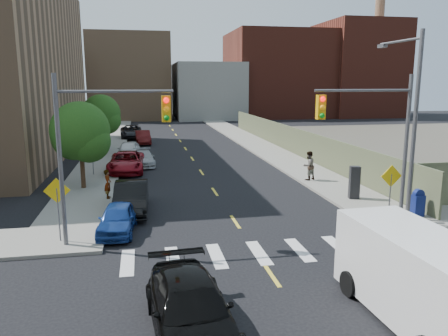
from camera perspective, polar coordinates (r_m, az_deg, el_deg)
name	(u,v)px	position (r m, az deg, el deg)	size (l,w,h in m)	color
ground	(290,302)	(14.19, 8.62, -16.95)	(160.00, 160.00, 0.00)	black
sidewalk_nw	(113,138)	(53.79, -14.35, 3.80)	(3.50, 73.00, 0.15)	gray
sidewalk_ne	(239,135)	(55.01, 2.01, 4.30)	(3.50, 73.00, 0.15)	gray
fence_north	(289,139)	(42.48, 8.48, 3.74)	(0.12, 44.00, 2.50)	#646E4D
gravel_lot	(444,144)	(53.22, 26.79, 2.83)	(36.00, 42.00, 0.06)	#595447
bg_bldg_west	(36,86)	(83.67, -23.30, 9.84)	(14.00, 18.00, 12.00)	#592319
bg_bldg_midwest	(130,77)	(83.79, -12.14, 11.52)	(14.00, 16.00, 15.00)	#8C6B4C
bg_bldg_center	(207,91)	(82.71, -2.21, 10.03)	(12.00, 16.00, 10.00)	gray
bg_bldg_east	(276,75)	(87.81, 6.85, 11.98)	(18.00, 18.00, 16.00)	#592319
bg_bldg_fareast	(357,70)	(92.09, 17.01, 12.17)	(14.00, 16.00, 18.00)	#592319
smokestack	(378,44)	(94.25, 19.42, 15.04)	(1.80, 1.80, 28.00)	#8C6B4C
signal_nw	(99,137)	(17.98, -16.06, 3.93)	(4.59, 0.30, 7.00)	#59595E
signal_ne	(376,131)	(20.64, 19.29, 4.62)	(4.59, 0.30, 7.00)	#59595E
streetlight_ne	(411,113)	(22.52, 23.19, 6.62)	(0.25, 3.70, 9.00)	#59595E
warn_sign_nw	(57,198)	(19.18, -20.94, -3.66)	(1.06, 0.06, 2.83)	#59595E
warn_sign_ne	(391,182)	(22.09, 20.96, -1.77)	(1.06, 0.06, 2.83)	#59595E
warn_sign_midwest	(92,149)	(32.30, -16.85, 2.40)	(1.06, 0.06, 2.83)	#59595E
tree_west_near	(80,135)	(28.24, -18.24, 4.15)	(3.66, 3.64, 5.52)	#332114
tree_west_far	(101,116)	(43.09, -15.73, 6.53)	(3.66, 3.64, 5.52)	#332114
parked_car_blue	(118,218)	(20.25, -13.72, -6.43)	(1.53, 3.81, 1.30)	navy
parked_car_black	(131,197)	(23.13, -12.02, -3.79)	(1.66, 4.77, 1.57)	black
parked_car_red	(127,162)	(33.46, -12.61, 0.76)	(2.54, 5.51, 1.53)	maroon
parked_car_silver	(143,158)	(35.80, -10.49, 1.27)	(1.72, 4.24, 1.23)	#999DA0
parked_car_white	(129,150)	(39.59, -12.35, 2.34)	(1.78, 4.42, 1.51)	silver
parked_car_maroon	(143,137)	(48.41, -10.57, 3.96)	(1.54, 4.42, 1.46)	#460E0E
parked_car_grey	(132,132)	(53.79, -11.98, 4.65)	(2.54, 5.52, 1.53)	black
black_sedan	(190,309)	(12.18, -4.40, -17.92)	(2.10, 5.16, 1.50)	black
cargo_van	(415,274)	(13.71, 23.69, -12.59)	(2.55, 5.72, 2.58)	white
mailbox	(418,203)	(23.55, 23.99, -4.19)	(0.59, 0.47, 1.36)	navy
payphone	(354,182)	(25.77, 16.66, -1.81)	(0.55, 0.45, 1.85)	black
pedestrian_west	(108,184)	(25.60, -14.94, -2.03)	(0.60, 0.40, 1.65)	gray
pedestrian_east	(309,166)	(29.87, 11.00, 0.30)	(0.95, 0.74, 1.95)	gray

